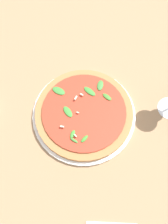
{
  "coord_description": "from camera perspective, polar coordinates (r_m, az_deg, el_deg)",
  "views": [
    {
      "loc": [
        -0.06,
        -0.33,
        0.77
      ],
      "look_at": [
        -0.02,
        -0.02,
        0.03
      ],
      "focal_mm": 42.0,
      "sensor_mm": 36.0,
      "label": 1
    }
  ],
  "objects": [
    {
      "name": "ground_plane",
      "position": [
        0.84,
        1.54,
        0.34
      ],
      "size": [
        6.0,
        6.0,
        0.0
      ],
      "primitive_type": "plane",
      "color": "#9E7A56"
    },
    {
      "name": "pizza_arugula_main",
      "position": [
        0.82,
        -0.01,
        -0.34
      ],
      "size": [
        0.32,
        0.32,
        0.05
      ],
      "color": "white",
      "rests_on": "ground_plane"
    }
  ]
}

